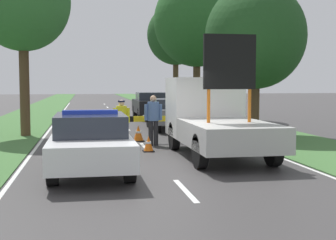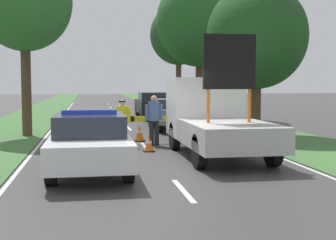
{
  "view_description": "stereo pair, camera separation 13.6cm",
  "coord_description": "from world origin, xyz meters",
  "px_view_note": "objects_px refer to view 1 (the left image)",
  "views": [
    {
      "loc": [
        -1.98,
        -11.96,
        2.18
      ],
      "look_at": [
        0.4,
        1.39,
        1.1
      ],
      "focal_mm": 50.0,
      "sensor_mm": 36.0,
      "label": 1
    },
    {
      "loc": [
        -1.85,
        -11.98,
        2.18
      ],
      "look_at": [
        0.4,
        1.39,
        1.1
      ],
      "focal_mm": 50.0,
      "sensor_mm": 36.0,
      "label": 2
    }
  ],
  "objects_px": {
    "traffic_cone_near_truck": "(149,144)",
    "queued_car_suv_grey": "(169,113)",
    "traffic_cone_centre_front": "(138,133)",
    "roadside_tree_mid_right": "(22,2)",
    "queued_car_sedan_black": "(151,105)",
    "work_truck": "(213,117)",
    "roadside_tree_near_left": "(197,22)",
    "police_car": "(91,141)",
    "traffic_cone_behind_barrier": "(101,135)",
    "police_officer": "(122,119)",
    "roadside_tree_near_right": "(255,36)",
    "road_barrier": "(145,121)",
    "traffic_cone_near_police": "(113,133)",
    "roadside_tree_mid_left": "(176,35)",
    "pedestrian_civilian": "(153,116)"
  },
  "relations": [
    {
      "from": "traffic_cone_near_police",
      "to": "roadside_tree_near_left",
      "type": "distance_m",
      "value": 12.51
    },
    {
      "from": "traffic_cone_behind_barrier",
      "to": "queued_car_suv_grey",
      "type": "distance_m",
      "value": 5.21
    },
    {
      "from": "queued_car_suv_grey",
      "to": "police_car",
      "type": "bearing_deg",
      "value": 69.13
    },
    {
      "from": "pedestrian_civilian",
      "to": "roadside_tree_near_left",
      "type": "distance_m",
      "value": 13.37
    },
    {
      "from": "queued_car_suv_grey",
      "to": "roadside_tree_near_left",
      "type": "bearing_deg",
      "value": -114.26
    },
    {
      "from": "traffic_cone_near_truck",
      "to": "police_officer",
      "type": "bearing_deg",
      "value": 117.31
    },
    {
      "from": "traffic_cone_near_truck",
      "to": "traffic_cone_behind_barrier",
      "type": "relative_size",
      "value": 1.01
    },
    {
      "from": "work_truck",
      "to": "roadside_tree_near_left",
      "type": "relative_size",
      "value": 0.64
    },
    {
      "from": "traffic_cone_near_police",
      "to": "roadside_tree_near_right",
      "type": "height_order",
      "value": "roadside_tree_near_right"
    },
    {
      "from": "traffic_cone_near_police",
      "to": "roadside_tree_mid_left",
      "type": "height_order",
      "value": "roadside_tree_mid_left"
    },
    {
      "from": "traffic_cone_behind_barrier",
      "to": "queued_car_suv_grey",
      "type": "height_order",
      "value": "queued_car_suv_grey"
    },
    {
      "from": "queued_car_sedan_black",
      "to": "roadside_tree_mid_right",
      "type": "bearing_deg",
      "value": 53.15
    },
    {
      "from": "roadside_tree_near_right",
      "to": "roadside_tree_mid_right",
      "type": "relative_size",
      "value": 0.83
    },
    {
      "from": "roadside_tree_mid_left",
      "to": "queued_car_sedan_black",
      "type": "bearing_deg",
      "value": -113.58
    },
    {
      "from": "road_barrier",
      "to": "roadside_tree_near_right",
      "type": "distance_m",
      "value": 5.92
    },
    {
      "from": "police_officer",
      "to": "roadside_tree_near_right",
      "type": "distance_m",
      "value": 6.76
    },
    {
      "from": "police_car",
      "to": "traffic_cone_near_police",
      "type": "distance_m",
      "value": 6.53
    },
    {
      "from": "road_barrier",
      "to": "police_officer",
      "type": "relative_size",
      "value": 1.58
    },
    {
      "from": "traffic_cone_near_truck",
      "to": "roadside_tree_near_left",
      "type": "distance_m",
      "value": 14.99
    },
    {
      "from": "traffic_cone_near_truck",
      "to": "queued_car_suv_grey",
      "type": "distance_m",
      "value": 7.08
    },
    {
      "from": "traffic_cone_centre_front",
      "to": "roadside_tree_mid_left",
      "type": "bearing_deg",
      "value": 74.5
    },
    {
      "from": "queued_car_sedan_black",
      "to": "queued_car_suv_grey",
      "type": "bearing_deg",
      "value": 89.3
    },
    {
      "from": "pedestrian_civilian",
      "to": "traffic_cone_behind_barrier",
      "type": "height_order",
      "value": "pedestrian_civilian"
    },
    {
      "from": "traffic_cone_near_police",
      "to": "queued_car_sedan_black",
      "type": "bearing_deg",
      "value": 74.17
    },
    {
      "from": "queued_car_suv_grey",
      "to": "traffic_cone_near_police",
      "type": "bearing_deg",
      "value": 50.39
    },
    {
      "from": "road_barrier",
      "to": "roadside_tree_near_right",
      "type": "xyz_separation_m",
      "value": [
        4.71,
        1.52,
        3.25
      ]
    },
    {
      "from": "police_car",
      "to": "police_officer",
      "type": "height_order",
      "value": "police_officer"
    },
    {
      "from": "traffic_cone_near_truck",
      "to": "road_barrier",
      "type": "bearing_deg",
      "value": 85.72
    },
    {
      "from": "road_barrier",
      "to": "roadside_tree_mid_left",
      "type": "bearing_deg",
      "value": 77.7
    },
    {
      "from": "police_car",
      "to": "traffic_cone_behind_barrier",
      "type": "bearing_deg",
      "value": 85.06
    },
    {
      "from": "police_car",
      "to": "traffic_cone_centre_front",
      "type": "height_order",
      "value": "police_car"
    },
    {
      "from": "pedestrian_civilian",
      "to": "queued_car_suv_grey",
      "type": "relative_size",
      "value": 0.42
    },
    {
      "from": "work_truck",
      "to": "roadside_tree_near_right",
      "type": "height_order",
      "value": "roadside_tree_near_right"
    },
    {
      "from": "police_car",
      "to": "traffic_cone_behind_barrier",
      "type": "height_order",
      "value": "police_car"
    },
    {
      "from": "work_truck",
      "to": "roadside_tree_near_left",
      "type": "xyz_separation_m",
      "value": [
        2.86,
        13.92,
        4.69
      ]
    },
    {
      "from": "traffic_cone_centre_front",
      "to": "roadside_tree_mid_right",
      "type": "distance_m",
      "value": 7.15
    },
    {
      "from": "pedestrian_civilian",
      "to": "queued_car_sedan_black",
      "type": "bearing_deg",
      "value": 103.44
    },
    {
      "from": "traffic_cone_near_police",
      "to": "roadside_tree_near_right",
      "type": "relative_size",
      "value": 0.08
    },
    {
      "from": "traffic_cone_near_police",
      "to": "traffic_cone_near_truck",
      "type": "distance_m",
      "value": 3.52
    },
    {
      "from": "police_car",
      "to": "traffic_cone_near_truck",
      "type": "height_order",
      "value": "police_car"
    },
    {
      "from": "work_truck",
      "to": "traffic_cone_near_police",
      "type": "bearing_deg",
      "value": -53.4
    },
    {
      "from": "police_officer",
      "to": "roadside_tree_mid_left",
      "type": "height_order",
      "value": "roadside_tree_mid_left"
    },
    {
      "from": "road_barrier",
      "to": "roadside_tree_mid_right",
      "type": "distance_m",
      "value": 7.15
    },
    {
      "from": "work_truck",
      "to": "roadside_tree_near_right",
      "type": "bearing_deg",
      "value": -120.69
    },
    {
      "from": "roadside_tree_mid_left",
      "to": "road_barrier",
      "type": "bearing_deg",
      "value": -104.47
    },
    {
      "from": "queued_car_suv_grey",
      "to": "roadside_tree_near_left",
      "type": "relative_size",
      "value": 0.49
    },
    {
      "from": "roadside_tree_mid_left",
      "to": "police_officer",
      "type": "bearing_deg",
      "value": -106.55
    },
    {
      "from": "roadside_tree_near_right",
      "to": "roadside_tree_mid_right",
      "type": "xyz_separation_m",
      "value": [
        -9.24,
        1.53,
        1.36
      ]
    },
    {
      "from": "police_officer",
      "to": "work_truck",
      "type": "bearing_deg",
      "value": 141.02
    },
    {
      "from": "queued_car_sedan_black",
      "to": "roadside_tree_mid_right",
      "type": "distance_m",
      "value": 11.55
    }
  ]
}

